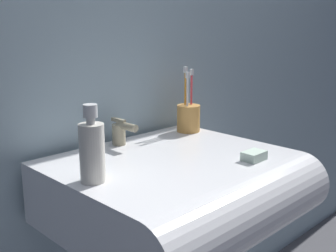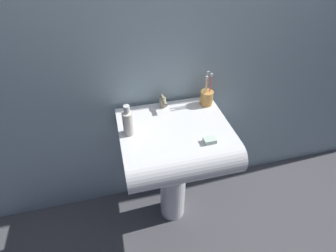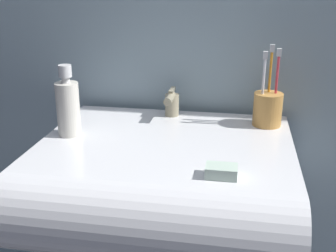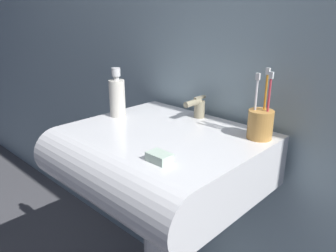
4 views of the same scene
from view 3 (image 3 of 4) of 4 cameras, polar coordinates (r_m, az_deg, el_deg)
sink_basin at (r=1.02m, az=-0.76°, el=-7.53°), size 0.62×0.56×0.17m
faucet at (r=1.20m, az=0.46°, el=3.18°), size 0.04×0.11×0.08m
toothbrush_cup at (r=1.16m, az=13.36°, el=2.41°), size 0.08×0.08×0.22m
soap_bottle at (r=1.08m, az=-13.39°, el=2.56°), size 0.06×0.06×0.18m
bar_soap at (r=0.86m, az=7.25°, el=-6.10°), size 0.06×0.04×0.02m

